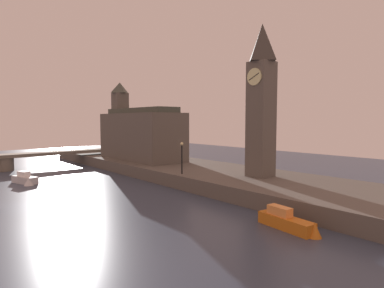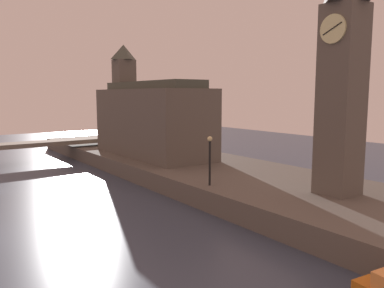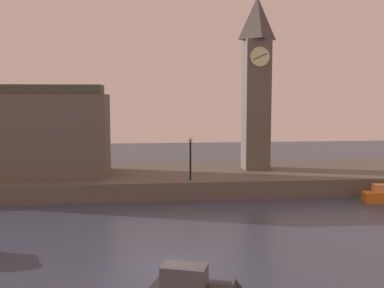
# 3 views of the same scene
# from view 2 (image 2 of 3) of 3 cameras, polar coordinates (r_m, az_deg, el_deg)

# --- Properties ---
(far_embankment) EXTENTS (70.00, 12.00, 1.50)m
(far_embankment) POSITION_cam_2_polar(r_m,az_deg,el_deg) (32.58, 6.84, -5.44)
(far_embankment) COLOR #5B544C
(far_embankment) RESTS_ON ground
(clock_tower) EXTENTS (2.52, 2.56, 15.82)m
(clock_tower) POSITION_cam_2_polar(r_m,az_deg,el_deg) (26.35, 21.36, 10.74)
(clock_tower) COLOR #5B544C
(clock_tower) RESTS_ON far_embankment
(parliament_hall) EXTENTS (15.46, 6.18, 12.21)m
(parliament_hall) POSITION_cam_2_polar(r_m,az_deg,el_deg) (41.60, -6.19, 3.83)
(parliament_hall) COLOR #5B544C
(parliament_hall) RESTS_ON far_embankment
(streetlamp) EXTENTS (0.36, 0.36, 3.51)m
(streetlamp) POSITION_cam_2_polar(r_m,az_deg,el_deg) (27.25, 2.64, -1.55)
(streetlamp) COLOR black
(streetlamp) RESTS_ON far_embankment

